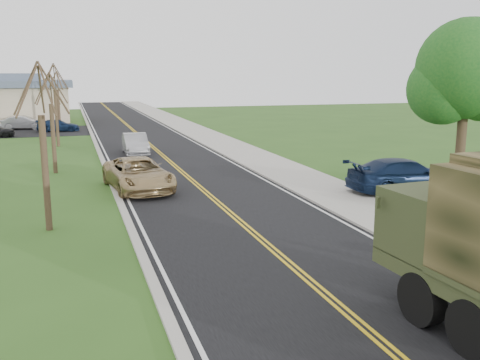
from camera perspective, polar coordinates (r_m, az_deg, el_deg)
name	(u,v)px	position (r m, az deg, el deg)	size (l,w,h in m)	color
ground	(356,322)	(13.08, 12.31, -14.55)	(160.00, 160.00, 0.00)	#2B4F1A
road	(139,135)	(50.80, -10.76, 4.74)	(8.00, 120.00, 0.01)	black
curb_right	(182,133)	(51.46, -6.16, 5.02)	(0.30, 120.00, 0.12)	#9E998E
sidewalk_right	(200,132)	(51.83, -4.25, 5.08)	(3.20, 120.00, 0.10)	#9E998E
curb_left	(93,136)	(50.47, -15.45, 4.54)	(0.30, 120.00, 0.10)	#9E998E
leafy_tree	(466,77)	(26.39, 22.98, 10.10)	(4.83, 4.50, 8.10)	#38281C
bare_tree_a	(44,159)	(20.37, -20.15, 2.09)	(1.93, 2.26, 6.08)	#38281C
bare_tree_b	(53,130)	(32.29, -19.35, 5.04)	(1.83, 2.14, 5.73)	#38281C
bare_tree_c	(56,111)	(44.23, -19.01, 6.98)	(2.04, 2.39, 6.42)	#38281C
bare_tree_d	(59,105)	(56.22, -18.79, 7.56)	(1.88, 2.20, 5.91)	#38281C
suv_champagne	(138,174)	(26.67, -10.80, 0.61)	(2.62, 5.68, 1.58)	tan
sedan_silver	(135,144)	(38.48, -11.10, 3.78)	(1.58, 4.52, 1.49)	#A1A1A6
pickup_navy	(404,176)	(26.85, 17.11, 0.45)	(2.30, 5.66, 1.64)	#0E1C36
lot_car_silver	(24,123)	(59.14, -22.07, 5.70)	(1.49, 4.27, 1.41)	#B0B0B5
lot_car_navy	(58,126)	(55.83, -18.84, 5.52)	(1.66, 4.08, 1.18)	#11203E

